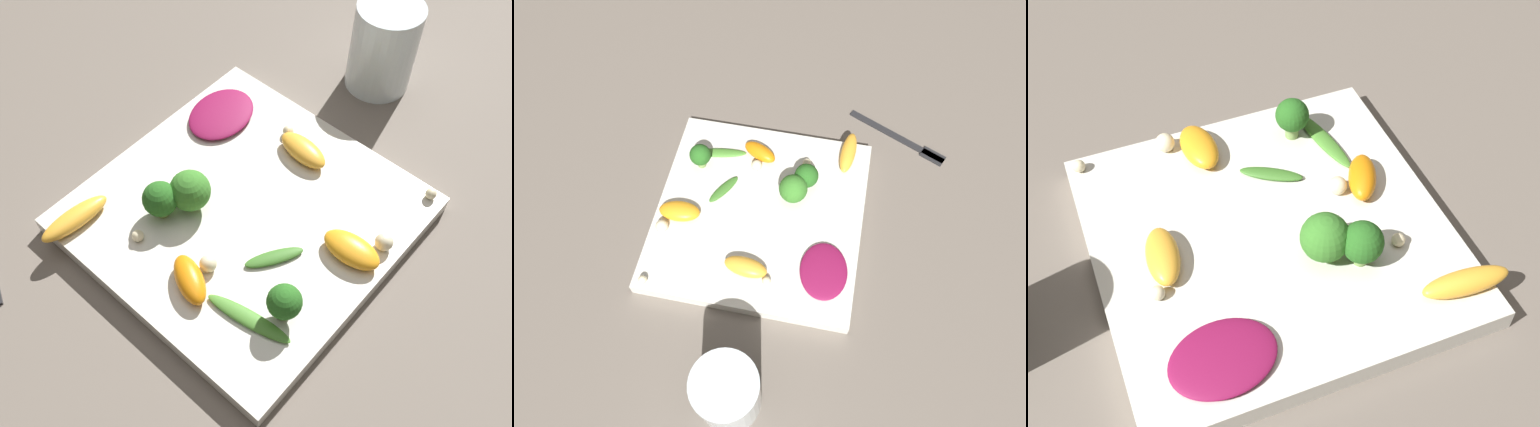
{
  "view_description": "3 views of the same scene",
  "coord_description": "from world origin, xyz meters",
  "views": [
    {
      "loc": [
        0.26,
        0.24,
        0.53
      ],
      "look_at": [
        -0.0,
        0.02,
        0.03
      ],
      "focal_mm": 42.0,
      "sensor_mm": 36.0,
      "label": 1
    },
    {
      "loc": [
        -0.36,
        -0.09,
        0.68
      ],
      "look_at": [
        -0.0,
        -0.02,
        0.03
      ],
      "focal_mm": 35.0,
      "sensor_mm": 36.0,
      "label": 2
    },
    {
      "loc": [
        -0.14,
        -0.38,
        0.51
      ],
      "look_at": [
        0.02,
        0.01,
        0.03
      ],
      "focal_mm": 50.0,
      "sensor_mm": 36.0,
      "label": 3
    }
  ],
  "objects": [
    {
      "name": "ground_plane",
      "position": [
        0.0,
        0.0,
        0.0
      ],
      "size": [
        2.4,
        2.4,
        0.0
      ],
      "primitive_type": "plane",
      "color": "#6B6056"
    },
    {
      "name": "plate",
      "position": [
        0.0,
        0.0,
        0.01
      ],
      "size": [
        0.31,
        0.31,
        0.02
      ],
      "color": "silver",
      "rests_on": "ground_plane"
    },
    {
      "name": "radicchio_leaf_0",
      "position": [
        -0.08,
        -0.11,
        0.03
      ],
      "size": [
        0.09,
        0.08,
        0.01
      ],
      "color": "maroon",
      "rests_on": "plate"
    },
    {
      "name": "orange_segment_0",
      "position": [
        0.13,
        -0.12,
        0.03
      ],
      "size": [
        0.08,
        0.03,
        0.02
      ],
      "color": "#FCAD33",
      "rests_on": "plate"
    },
    {
      "name": "orange_segment_1",
      "position": [
        0.1,
        0.02,
        0.03
      ],
      "size": [
        0.05,
        0.06,
        0.02
      ],
      "color": "orange",
      "rests_on": "plate"
    },
    {
      "name": "orange_segment_2",
      "position": [
        -0.1,
        0.0,
        0.03
      ],
      "size": [
        0.04,
        0.07,
        0.02
      ],
      "color": "#FCAD33",
      "rests_on": "plate"
    },
    {
      "name": "orange_segment_3",
      "position": [
        -0.03,
        0.12,
        0.03
      ],
      "size": [
        0.04,
        0.06,
        0.02
      ],
      "color": "orange",
      "rests_on": "plate"
    },
    {
      "name": "broccoli_floret_0",
      "position": [
        0.03,
        -0.04,
        0.05
      ],
      "size": [
        0.04,
        0.04,
        0.05
      ],
      "color": "#7A9E51",
      "rests_on": "plate"
    },
    {
      "name": "broccoli_floret_1",
      "position": [
        0.06,
        -0.06,
        0.05
      ],
      "size": [
        0.04,
        0.04,
        0.04
      ],
      "color": "#7A9E51",
      "rests_on": "plate"
    },
    {
      "name": "broccoli_floret_2",
      "position": [
        0.07,
        0.11,
        0.05
      ],
      "size": [
        0.03,
        0.03,
        0.04
      ],
      "color": "#7A9E51",
      "rests_on": "plate"
    },
    {
      "name": "arugula_sprig_0",
      "position": [
        0.09,
        0.09,
        0.02
      ],
      "size": [
        0.03,
        0.09,
        0.01
      ],
      "color": "#47842D",
      "rests_on": "plate"
    },
    {
      "name": "arugula_sprig_1",
      "position": [
        0.03,
        0.06,
        0.02
      ],
      "size": [
        0.06,
        0.04,
        0.01
      ],
      "color": "#3D7528",
      "rests_on": "plate"
    },
    {
      "name": "macadamia_nut_0",
      "position": [
        0.08,
        0.02,
        0.03
      ],
      "size": [
        0.02,
        0.02,
        0.02
      ],
      "color": "beige",
      "rests_on": "plate"
    },
    {
      "name": "macadamia_nut_1",
      "position": [
        -0.11,
        -0.03,
        0.03
      ],
      "size": [
        0.01,
        0.01,
        0.01
      ],
      "color": "beige",
      "rests_on": "plate"
    },
    {
      "name": "macadamia_nut_2",
      "position": [
        0.1,
        -0.06,
        0.03
      ],
      "size": [
        0.01,
        0.01,
        0.01
      ],
      "color": "beige",
      "rests_on": "plate"
    },
    {
      "name": "macadamia_nut_3",
      "position": [
        -0.14,
        0.14,
        0.03
      ],
      "size": [
        0.01,
        0.01,
        0.01
      ],
      "color": "beige",
      "rests_on": "plate"
    },
    {
      "name": "macadamia_nut_4",
      "position": [
        -0.06,
        0.13,
        0.03
      ],
      "size": [
        0.02,
        0.02,
        0.02
      ],
      "color": "beige",
      "rests_on": "plate"
    }
  ]
}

